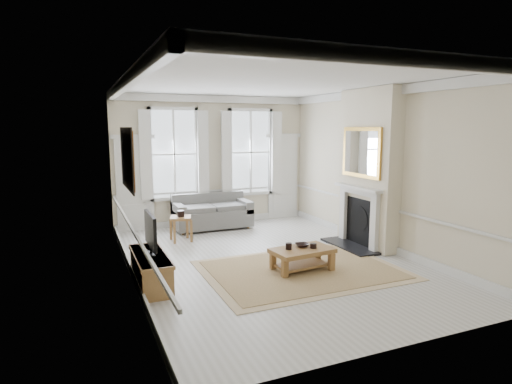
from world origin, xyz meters
name	(u,v)px	position (x,y,z in m)	size (l,w,h in m)	color
floor	(270,261)	(0.00, 0.00, 0.00)	(7.20, 7.20, 0.00)	#B7B5AD
ceiling	(271,82)	(0.00, 0.00, 3.40)	(7.20, 7.20, 0.00)	white
back_wall	(213,161)	(0.00, 3.60, 1.70)	(5.20, 5.20, 0.00)	beige
left_wall	(128,181)	(-2.60, 0.00, 1.70)	(7.20, 7.20, 0.00)	beige
right_wall	(381,169)	(2.60, 0.00, 1.70)	(7.20, 7.20, 0.00)	beige
window_left	(174,154)	(-1.05, 3.55, 1.90)	(1.26, 0.20, 2.20)	#B2BCC6
window_right	(250,152)	(1.05, 3.55, 1.90)	(1.26, 0.20, 2.20)	#B2BCC6
door_left	(135,185)	(-2.05, 3.56, 1.15)	(0.90, 0.08, 2.30)	silver
door_right	(283,178)	(2.05, 3.56, 1.15)	(0.90, 0.08, 2.30)	silver
painting	(127,159)	(-2.56, 0.30, 2.05)	(0.05, 1.66, 1.06)	#B5781F
chimney_breast	(369,169)	(2.43, 0.20, 1.70)	(0.35, 1.70, 3.38)	beige
hearth	(350,246)	(2.00, 0.20, 0.03)	(0.55, 1.50, 0.05)	black
fireplace	(358,213)	(2.20, 0.20, 0.73)	(0.21, 1.45, 1.33)	silver
mirror	(361,152)	(2.21, 0.20, 2.05)	(0.06, 1.26, 1.06)	gold
sofa	(212,214)	(-0.22, 3.11, 0.37)	(1.94, 0.94, 0.88)	#565654
side_table	(181,221)	(-1.24, 2.16, 0.46)	(0.56, 0.56, 0.57)	brown
rug	(302,270)	(0.30, -0.73, 0.01)	(3.50, 2.60, 0.02)	olive
coffee_table	(302,253)	(0.30, -0.73, 0.33)	(1.17, 0.76, 0.41)	brown
ceramic_pot_a	(289,246)	(0.05, -0.68, 0.47)	(0.11, 0.11, 0.11)	black
ceramic_pot_b	(313,246)	(0.50, -0.78, 0.46)	(0.12, 0.12, 0.09)	black
bowl	(302,245)	(0.35, -0.63, 0.44)	(0.25, 0.25, 0.06)	black
tv_stand	(151,270)	(-2.34, -0.40, 0.26)	(0.47, 1.46, 0.52)	brown
tv	(151,231)	(-2.32, -0.40, 0.92)	(0.08, 0.90, 0.68)	black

